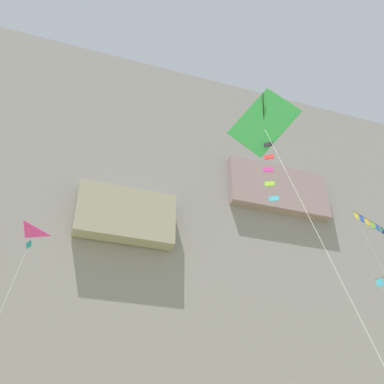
# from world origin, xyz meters

# --- Properties ---
(cliff_face) EXTENTS (180.00, 28.74, 65.75)m
(cliff_face) POSITION_xyz_m (-0.02, 70.46, 32.88)
(cliff_face) COLOR gray
(cliff_face) RESTS_ON ground
(kite_diamond_far_left) EXTENTS (2.80, 2.35, 11.03)m
(kite_diamond_far_left) POSITION_xyz_m (-3.71, 10.49, 9.79)
(kite_diamond_far_left) COLOR green
(kite_diamond_far_left) RESTS_ON ground
(kite_banner_mid_right) EXTENTS (5.34, 3.54, 21.66)m
(kite_banner_mid_right) POSITION_xyz_m (17.12, 30.17, 20.77)
(kite_banner_mid_right) COLOR black
(kite_banner_mid_right) RESTS_ON ground
(kite_delta_upper_right) EXTENTS (2.30, 3.75, 12.94)m
(kite_delta_upper_right) POSITION_xyz_m (-10.02, 25.61, 12.44)
(kite_delta_upper_right) COLOR #CC3399
(kite_delta_upper_right) RESTS_ON ground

